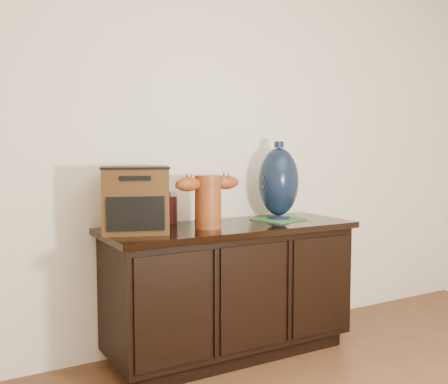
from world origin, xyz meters
TOP-DOWN VIEW (x-y plane):
  - sideboard at (0.00, 2.23)m, footprint 1.46×0.56m
  - terracotta_vessel at (-0.16, 2.18)m, footprint 0.41×0.16m
  - tv_radio at (-0.56, 2.25)m, footprint 0.41×0.37m
  - green_mat at (0.37, 2.26)m, footprint 0.30×0.30m
  - lamp_base at (0.37, 2.26)m, footprint 0.29×0.29m
  - spray_can at (-0.26, 2.45)m, footprint 0.06×0.06m

SIDE VIEW (x-z plane):
  - sideboard at x=0.00m, z-range 0.01..0.76m
  - green_mat at x=0.37m, z-range 0.76..0.76m
  - spray_can at x=-0.26m, z-range 0.75..0.94m
  - terracotta_vessel at x=-0.16m, z-range 0.77..1.06m
  - tv_radio at x=-0.56m, z-range 0.75..1.10m
  - lamp_base at x=0.37m, z-range 0.75..1.22m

